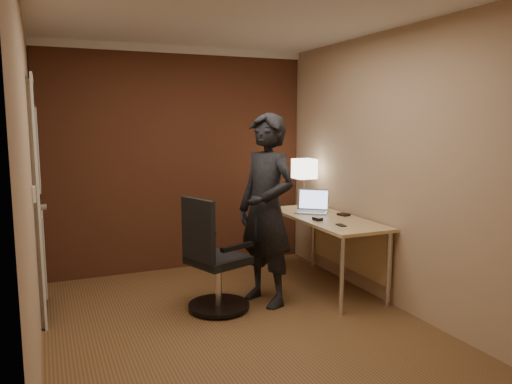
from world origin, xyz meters
TOP-DOWN VIEW (x-y plane):
  - room at (-0.27, 1.54)m, footprint 4.00×4.00m
  - desk at (1.25, 0.69)m, footprint 0.60×1.50m
  - desk_lamp at (1.29, 1.36)m, footprint 0.22×0.22m
  - laptop at (1.19, 1.00)m, footprint 0.42×0.41m
  - mouse at (1.01, 0.57)m, footprint 0.07×0.11m
  - phone at (1.09, 0.28)m, footprint 0.07×0.12m
  - wallet at (1.38, 0.69)m, footprint 0.12×0.13m
  - office_chair at (-0.09, 0.51)m, footprint 0.59×0.64m
  - person at (0.45, 0.53)m, footprint 0.62×0.75m

SIDE VIEW (x-z plane):
  - office_chair at x=-0.09m, z-range -0.06..0.95m
  - desk at x=1.25m, z-range 0.24..0.97m
  - phone at x=1.09m, z-range 0.73..0.74m
  - wallet at x=1.38m, z-range 0.73..0.75m
  - mouse at x=1.01m, z-range 0.73..0.76m
  - laptop at x=1.19m, z-range 0.68..0.91m
  - person at x=0.45m, z-range 0.00..1.76m
  - desk_lamp at x=1.29m, z-range 0.88..1.41m
  - room at x=-0.27m, z-range -0.63..3.37m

